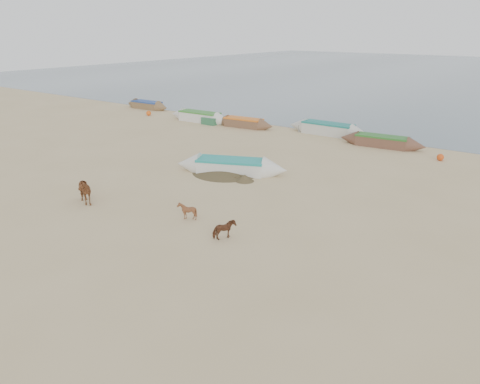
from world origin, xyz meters
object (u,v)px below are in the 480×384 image
object	(u,v)px
calf_front	(187,211)
near_canoe	(231,166)
cow_adult	(82,190)
calf_right	(225,230)

from	to	relation	value
calf_front	near_canoe	bearing A→B (deg)	-143.86
calf_front	near_canoe	distance (m)	7.24
cow_adult	calf_right	distance (m)	8.13
calf_right	near_canoe	bearing A→B (deg)	37.49
cow_adult	calf_front	bearing A→B (deg)	-55.20
calf_front	calf_right	distance (m)	2.73
cow_adult	calf_right	xyz separation A→B (m)	(8.07, 0.91, -0.27)
calf_right	near_canoe	distance (m)	9.10
calf_front	calf_right	size ratio (longest dim) A/B	0.99
cow_adult	near_canoe	bearing A→B (deg)	0.83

